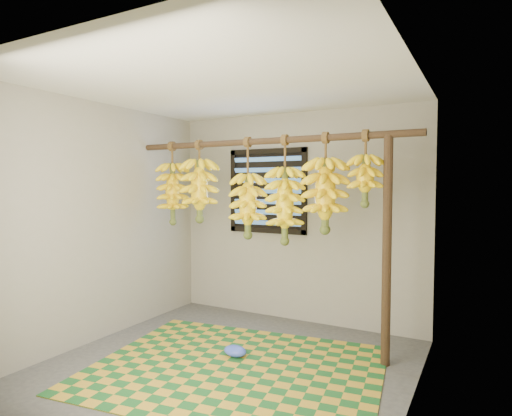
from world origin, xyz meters
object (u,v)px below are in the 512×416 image
Objects in this scene: banana_bunch_f at (365,180)px; banana_bunch_c at (248,205)px; banana_bunch_a at (173,193)px; banana_bunch_b at (200,190)px; support_post at (387,251)px; banana_bunch_d at (285,205)px; woven_mat at (235,369)px; banana_bunch_e at (325,195)px; plastic_bag at (235,351)px.

banana_bunch_c is at bearing -180.00° from banana_bunch_f.
banana_bunch_f is at bearing 0.00° from banana_bunch_a.
support_post is at bearing 0.00° from banana_bunch_b.
banana_bunch_a is 0.87× the size of banana_bunch_d.
woven_mat is 2.63× the size of banana_bunch_e.
plastic_bag is 0.25× the size of banana_bunch_e.
banana_bunch_b is 1.30× the size of banana_bunch_f.
banana_bunch_b and banana_bunch_e have the same top height.
banana_bunch_e is at bearing 0.00° from banana_bunch_c.
banana_bunch_d is (1.37, 0.00, -0.10)m from banana_bunch_a.
banana_bunch_f is (1.05, 0.48, 1.55)m from plastic_bag.
banana_bunch_b and banana_bunch_c have the same top height.
banana_bunch_d is at bearing 180.00° from support_post.
banana_bunch_d is at bearing 180.00° from banana_bunch_f.
banana_bunch_a is 0.97m from banana_bunch_c.
banana_bunch_a reaches higher than woven_mat.
support_post is at bearing -0.00° from banana_bunch_e.
banana_bunch_b is at bearing 180.00° from banana_bunch_c.
support_post is at bearing 0.00° from banana_bunch_d.
banana_bunch_b is at bearing -180.00° from support_post.
woven_mat is 10.41× the size of plastic_bag.
banana_bunch_c reaches higher than woven_mat.
plastic_bag is 1.70m from banana_bunch_b.
banana_bunch_f reaches higher than support_post.
banana_bunch_d is (0.41, 0.00, 0.01)m from banana_bunch_c.
banana_bunch_a reaches higher than support_post.
banana_bunch_b is at bearing -180.00° from banana_bunch_e.
woven_mat is at bearing -29.34° from banana_bunch_a.
banana_bunch_e is at bearing 0.00° from banana_bunch_d.
support_post is 2.04m from banana_bunch_b.
support_post is 2.31× the size of banana_bunch_b.
banana_bunch_a and banana_bunch_d have the same top height.
banana_bunch_e is (0.68, 0.48, 1.42)m from plastic_bag.
banana_bunch_b is (-0.87, 0.69, 1.51)m from woven_mat.
woven_mat is 2.77× the size of banana_bunch_b.
banana_bunch_f is at bearing 180.00° from support_post.
banana_bunch_d reaches higher than woven_mat.
support_post is 1.99× the size of banana_bunch_c.
banana_bunch_f is (-0.19, 0.00, 0.61)m from support_post.
banana_bunch_e reaches higher than support_post.
plastic_bag is 1.40m from banana_bunch_c.
plastic_bag is 0.35× the size of banana_bunch_f.
woven_mat is 0.26m from plastic_bag.
banana_bunch_e is (0.54, 0.69, 1.47)m from woven_mat.
banana_bunch_c is at bearing 0.00° from banana_bunch_b.
banana_bunch_b is (-1.97, -0.00, 0.51)m from support_post.
support_post is at bearing 32.17° from woven_mat.
woven_mat is 1.87m from banana_bunch_b.
woven_mat is 2.38× the size of banana_bunch_c.
plastic_bag is 0.22× the size of banana_bunch_d.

